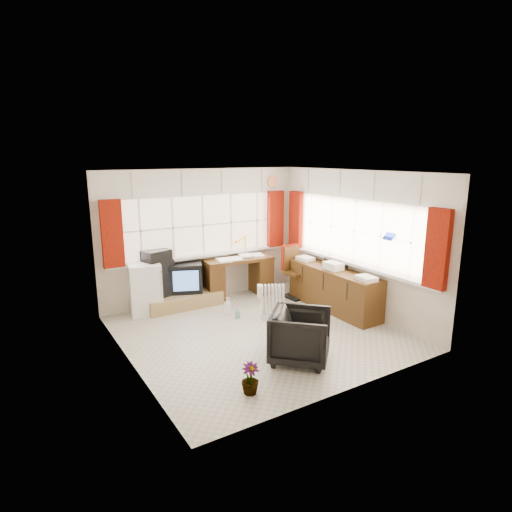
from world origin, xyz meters
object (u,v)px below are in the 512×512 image
Objects in this scene: tv_bench at (184,301)px; radiator at (272,305)px; mini_fridge at (145,288)px; desk_lamp at (245,241)px; crt_tv at (186,277)px; credenza at (334,289)px; task_chair at (293,269)px; office_chair at (300,336)px; desk at (237,274)px.

radiator is at bearing -50.99° from tv_bench.
mini_fridge is (-0.68, 0.08, 0.33)m from tv_bench.
desk_lamp is 1.78m from radiator.
credenza is at bearing -38.06° from crt_tv.
office_chair is at bearing -124.42° from task_chair.
tv_bench is at bearing -171.58° from desk_lamp.
office_chair is 2.17m from credenza.
desk_lamp reaches higher than crt_tv.
office_chair reaches higher than tv_bench.
tv_bench is at bearing -126.14° from crt_tv.
task_chair is at bearing -48.26° from desk_lamp.
desk_lamp reaches higher than desk.
task_chair is at bearing -12.31° from mini_fridge.
desk_lamp reaches higher than task_chair.
mini_fridge is (-1.22, 2.89, 0.10)m from office_chair.
desk_lamp is at bearing 25.93° from desk.
mini_fridge is at bearing 67.65° from office_chair.
task_chair is 1.32× the size of office_chair.
mini_fridge reaches higher than office_chair.
radiator is 0.67× the size of mini_fridge.
tv_bench is 0.45m from crt_tv.
desk is at bearing -4.88° from crt_tv.
desk is at bearing 32.55° from office_chair.
credenza reaches higher than tv_bench.
task_chair reaches higher than crt_tv.
mini_fridge reaches higher than credenza.
mini_fridge is (-2.96, 1.60, 0.06)m from credenza.
desk_lamp is at bearing 131.74° from task_chair.
tv_bench is (-2.28, 1.52, -0.26)m from credenza.
office_chair is (-0.63, -2.89, -0.08)m from desk.
radiator is 1.23m from credenza.
task_chair is 1.34m from radiator.
crt_tv is (0.12, 0.17, 0.40)m from tv_bench.
office_chair is (-1.57, -2.29, -0.19)m from task_chair.
mini_fridge is at bearing -176.39° from desk_lamp.
desk is 1.42m from radiator.
task_chair reaches higher than tv_bench.
task_chair reaches higher than mini_fridge.
mini_fridge is at bearing 173.32° from tv_bench.
crt_tv is (-1.04, 0.09, 0.09)m from desk.
mini_fridge is at bearing 141.28° from radiator.
desk is 3.53× the size of desk_lamp.
desk is 1.05m from crt_tv.
credenza is at bearing -9.02° from radiator.
office_chair is 3.14m from mini_fridge.
crt_tv reaches higher than tv_bench.
mini_fridge is (-0.80, -0.09, -0.07)m from crt_tv.
credenza reaches higher than crt_tv.
desk_lamp is 0.20× the size of credenza.
desk_lamp is at bearing 76.62° from radiator.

